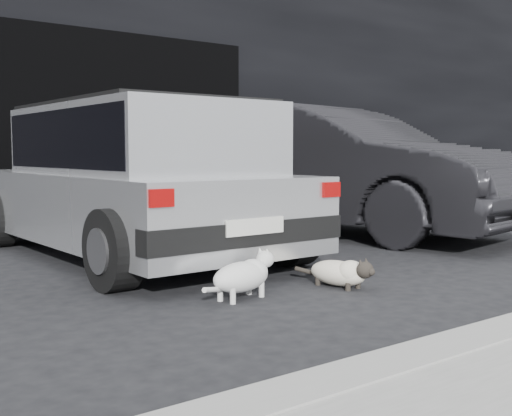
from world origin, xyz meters
TOP-DOWN VIEW (x-y plane):
  - ground at (0.00, 0.00)m, footprint 80.00×80.00m
  - building_facade at (1.00, 6.00)m, footprint 34.00×4.00m
  - garage_opening at (1.00, 3.99)m, footprint 4.00×0.10m
  - silver_hatchback at (-0.27, 1.03)m, footprint 1.91×3.79m
  - second_car at (2.43, 1.25)m, footprint 2.34×4.78m
  - cat_siamese at (0.27, -1.09)m, footprint 0.29×0.68m
  - cat_white at (-0.48, -0.94)m, footprint 0.67×0.30m

SIDE VIEW (x-z plane):
  - ground at x=0.00m, z-range 0.00..0.00m
  - cat_siamese at x=0.27m, z-range -0.01..0.22m
  - cat_white at x=-0.48m, z-range 0.00..0.31m
  - second_car at x=2.43m, z-range 0.00..1.51m
  - silver_hatchback at x=-0.27m, z-range 0.06..1.45m
  - garage_opening at x=1.00m, z-range 0.00..2.60m
  - building_facade at x=1.00m, z-range 0.00..5.00m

